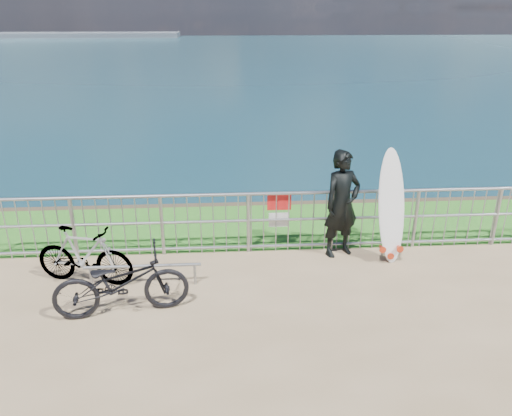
{
  "coord_description": "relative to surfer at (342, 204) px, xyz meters",
  "views": [
    {
      "loc": [
        -0.88,
        -6.39,
        4.07
      ],
      "look_at": [
        -0.39,
        1.2,
        1.0
      ],
      "focal_mm": 35.0,
      "sensor_mm": 36.0,
      "label": 1
    }
  ],
  "objects": [
    {
      "name": "bicycle_near",
      "position": [
        -3.48,
        -1.63,
        -0.45
      ],
      "size": [
        1.96,
        0.95,
        0.98
      ],
      "primitive_type": "imported",
      "rotation": [
        0.0,
        0.0,
        1.74
      ],
      "color": "black",
      "rests_on": "ground"
    },
    {
      "name": "grass_strip",
      "position": [
        -1.1,
        1.28,
        -0.93
      ],
      "size": [
        120.0,
        120.0,
        0.0
      ],
      "primitive_type": "plane",
      "color": "#28711F",
      "rests_on": "ground"
    },
    {
      "name": "railing",
      "position": [
        -1.08,
        0.18,
        -0.36
      ],
      "size": [
        10.06,
        0.1,
        1.13
      ],
      "color": "#92959A",
      "rests_on": "ground"
    },
    {
      "name": "bike_rack",
      "position": [
        -3.3,
        -0.9,
        -0.63
      ],
      "size": [
        1.8,
        0.05,
        0.38
      ],
      "color": "#92959A",
      "rests_on": "ground"
    },
    {
      "name": "seascape",
      "position": [
        -44.85,
        146.06,
        -4.98
      ],
      "size": [
        260.0,
        260.0,
        5.0
      ],
      "color": "brown",
      "rests_on": "ground"
    },
    {
      "name": "bicycle_far",
      "position": [
        -4.21,
        -0.73,
        -0.47
      ],
      "size": [
        1.65,
        0.82,
        0.96
      ],
      "primitive_type": "imported",
      "rotation": [
        0.0,
        0.0,
        1.32
      ],
      "color": "black",
      "rests_on": "ground"
    },
    {
      "name": "surfboard",
      "position": [
        0.79,
        -0.25,
        -0.04
      ],
      "size": [
        0.62,
        0.58,
        1.96
      ],
      "color": "silver",
      "rests_on": "ground"
    },
    {
      "name": "surfer",
      "position": [
        0.0,
        0.0,
        0.0
      ],
      "size": [
        0.81,
        0.68,
        1.89
      ],
      "primitive_type": "imported",
      "rotation": [
        0.0,
        0.0,
        0.4
      ],
      "color": "black",
      "rests_on": "ground"
    }
  ]
}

